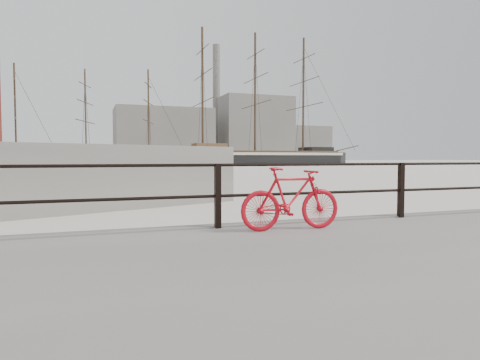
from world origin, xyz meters
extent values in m
plane|color=white|center=(0.00, 0.00, 0.00)|extent=(400.00, 400.00, 0.00)
imported|color=red|center=(-2.52, -0.70, 0.83)|extent=(1.59, 0.32, 0.95)
cube|color=gray|center=(20.00, 140.00, 9.00)|extent=(32.00, 18.00, 18.00)
cube|color=gray|center=(55.00, 145.00, 12.00)|extent=(26.00, 20.00, 24.00)
cube|color=gray|center=(78.00, 150.00, 7.00)|extent=(20.00, 16.00, 14.00)
cylinder|color=gray|center=(42.00, 150.00, 22.00)|extent=(2.80, 2.80, 44.00)
camera|label=1|loc=(-5.43, -6.46, 1.44)|focal=32.00mm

